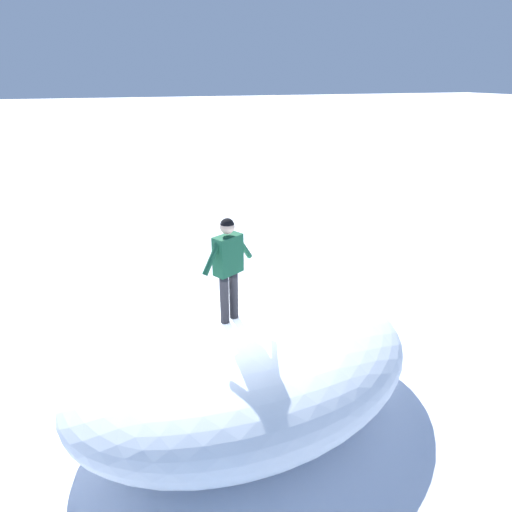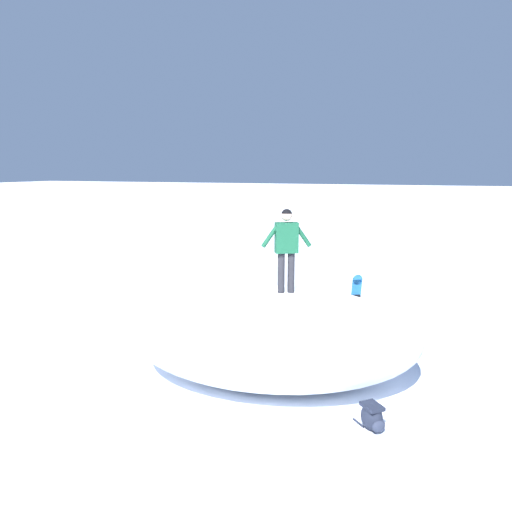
% 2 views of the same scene
% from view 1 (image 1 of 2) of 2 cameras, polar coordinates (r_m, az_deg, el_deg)
% --- Properties ---
extents(ground, '(240.00, 240.00, 0.00)m').
position_cam_1_polar(ground, '(7.93, -4.45, -19.84)').
color(ground, white).
extents(snow_mound, '(6.60, 5.19, 1.78)m').
position_cam_1_polar(snow_mound, '(7.51, -1.29, -13.78)').
color(snow_mound, white).
rests_on(snow_mound, ground).
extents(snowboarder_standing, '(0.93, 0.55, 1.67)m').
position_cam_1_polar(snowboarder_standing, '(6.50, -3.66, -0.73)').
color(snowboarder_standing, black).
rests_on(snowboarder_standing, snow_mound).
extents(backpack_far, '(0.60, 0.61, 0.45)m').
position_cam_1_polar(backpack_far, '(8.88, -18.75, -13.95)').
color(backpack_far, '#1E2333').
rests_on(backpack_far, ground).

